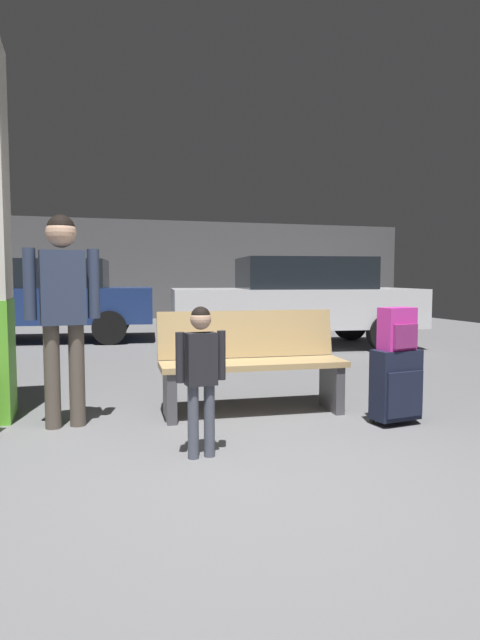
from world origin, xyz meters
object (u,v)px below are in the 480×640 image
object	(u,v)px
child	(201,365)
backpack_bright	(398,329)
bench	(251,363)
parked_car_far	(43,298)
suitcase	(396,385)
adult	(63,297)
parked_car_near	(297,300)

from	to	relation	value
child	backpack_bright	bearing A→B (deg)	11.15
bench	backpack_bright	distance (m)	1.26
child	parked_car_far	distance (m)	7.41
suitcase	adult	bearing A→B (deg)	164.79
parked_car_far	suitcase	bearing A→B (deg)	-66.38
suitcase	parked_car_far	bearing A→B (deg)	113.62
child	bench	bearing A→B (deg)	56.44
parked_car_far	backpack_bright	bearing A→B (deg)	-66.38
backpack_bright	child	distance (m)	1.72
suitcase	child	bearing A→B (deg)	-168.84
adult	parked_car_near	world-z (taller)	adult
child	parked_car_far	xyz separation A→B (m)	(-1.35, 7.28, 0.19)
parked_car_near	child	bearing A→B (deg)	-118.95
backpack_bright	adult	distance (m)	2.65
bench	backpack_bright	size ratio (longest dim) A/B	4.80
adult	parked_car_near	distance (m)	5.50
bench	adult	distance (m)	1.66
suitcase	adult	xyz separation A→B (m)	(-2.55, 0.69, 0.71)
bench	adult	size ratio (longest dim) A/B	0.98
adult	parked_car_far	size ratio (longest dim) A/B	0.39
parked_car_near	parked_car_far	bearing A→B (deg)	152.51
adult	backpack_bright	bearing A→B (deg)	-15.21
bench	child	xyz separation A→B (m)	(-0.69, -1.03, 0.17)
child	suitcase	bearing A→B (deg)	11.16
bench	parked_car_far	xyz separation A→B (m)	(-2.04, 6.24, 0.36)
backpack_bright	parked_car_near	xyz separation A→B (m)	(1.14, 4.77, 0.03)
bench	suitcase	world-z (taller)	bench
child	adult	bearing A→B (deg)	130.19
child	parked_car_near	distance (m)	5.84
child	adult	size ratio (longest dim) A/B	0.60
suitcase	child	world-z (taller)	child
adult	bench	bearing A→B (deg)	0.33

